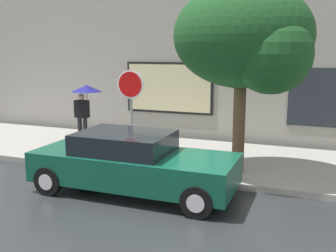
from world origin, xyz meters
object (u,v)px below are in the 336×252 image
Objects in this scene: street_tree at (248,40)px; pedestrian_with_umbrella at (85,97)px; parked_car at (132,163)px; stop_sign at (131,98)px.

pedestrian_with_umbrella is at bearing 164.11° from street_tree.
parked_car is 0.99× the size of street_tree.
street_tree is (5.44, -1.55, 1.73)m from pedestrian_with_umbrella.
parked_car is at bearing -63.43° from stop_sign.
pedestrian_with_umbrella is (-3.31, 3.35, 0.96)m from parked_car.
stop_sign is at bearing -33.28° from pedestrian_with_umbrella.
pedestrian_with_umbrella is at bearing 134.68° from parked_car.
parked_car is 4.81m from pedestrian_with_umbrella.
parked_car is 2.31m from stop_sign.
parked_car is 2.39× the size of pedestrian_with_umbrella.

